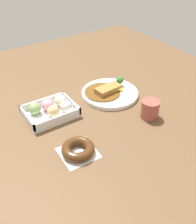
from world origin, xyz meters
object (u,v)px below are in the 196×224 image
(donut_box, at_px, (51,110))
(coffee_mug, at_px, (150,109))
(chocolate_ring_donut, at_px, (78,149))
(curry_plate, at_px, (109,92))

(donut_box, relative_size, coffee_mug, 2.69)
(chocolate_ring_donut, relative_size, coffee_mug, 1.68)
(donut_box, distance_m, chocolate_ring_donut, 0.26)
(chocolate_ring_donut, distance_m, coffee_mug, 0.35)
(curry_plate, xyz_separation_m, coffee_mug, (-0.04, 0.23, 0.02))
(curry_plate, height_order, coffee_mug, coffee_mug)
(chocolate_ring_donut, height_order, coffee_mug, coffee_mug)
(donut_box, bearing_deg, curry_plate, 178.36)
(curry_plate, relative_size, chocolate_ring_donut, 2.03)
(donut_box, xyz_separation_m, coffee_mug, (-0.33, 0.24, 0.01))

